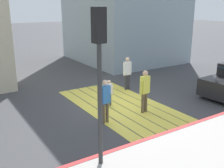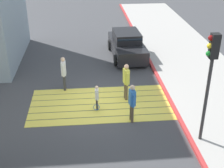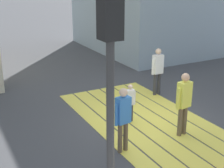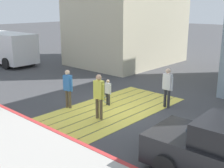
{
  "view_description": "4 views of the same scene",
  "coord_description": "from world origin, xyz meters",
  "px_view_note": "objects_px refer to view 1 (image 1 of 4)",
  "views": [
    {
      "loc": [
        -9.17,
        6.34,
        4.28
      ],
      "look_at": [
        0.55,
        0.08,
        0.85
      ],
      "focal_mm": 42.9,
      "sensor_mm": 36.0,
      "label": 1
    },
    {
      "loc": [
        0.6,
        12.35,
        7.28
      ],
      "look_at": [
        -0.51,
        0.35,
        1.18
      ],
      "focal_mm": 49.87,
      "sensor_mm": 36.0,
      "label": 2
    },
    {
      "loc": [
        -7.45,
        5.15,
        4.26
      ],
      "look_at": [
        0.45,
        0.93,
        1.19
      ],
      "focal_mm": 52.21,
      "sensor_mm": 36.0,
      "label": 3
    },
    {
      "loc": [
        -8.66,
        -7.83,
        4.27
      ],
      "look_at": [
        0.25,
        0.32,
        1.0
      ],
      "focal_mm": 46.22,
      "sensor_mm": 36.0,
      "label": 4
    }
  ],
  "objects_px": {
    "pedestrian_adult_side": "(105,98)",
    "pedestrian_child_with_racket": "(109,92)",
    "pedestrian_adult_trailing": "(145,88)",
    "traffic_light_corner": "(99,58)",
    "pedestrian_adult_lead": "(127,71)"
  },
  "relations": [
    {
      "from": "pedestrian_adult_lead",
      "to": "pedestrian_adult_trailing",
      "type": "relative_size",
      "value": 0.97
    },
    {
      "from": "pedestrian_adult_trailing",
      "to": "pedestrian_child_with_racket",
      "type": "height_order",
      "value": "pedestrian_adult_trailing"
    },
    {
      "from": "pedestrian_adult_lead",
      "to": "pedestrian_adult_side",
      "type": "height_order",
      "value": "pedestrian_adult_lead"
    },
    {
      "from": "pedestrian_adult_side",
      "to": "pedestrian_child_with_racket",
      "type": "relative_size",
      "value": 1.42
    },
    {
      "from": "traffic_light_corner",
      "to": "pedestrian_adult_trailing",
      "type": "height_order",
      "value": "traffic_light_corner"
    },
    {
      "from": "traffic_light_corner",
      "to": "pedestrian_child_with_racket",
      "type": "xyz_separation_m",
      "value": [
        3.75,
        -2.64,
        -2.38
      ]
    },
    {
      "from": "pedestrian_child_with_racket",
      "to": "traffic_light_corner",
      "type": "bearing_deg",
      "value": 144.9
    },
    {
      "from": "pedestrian_adult_trailing",
      "to": "pedestrian_child_with_racket",
      "type": "relative_size",
      "value": 1.5
    },
    {
      "from": "pedestrian_adult_lead",
      "to": "pedestrian_adult_side",
      "type": "xyz_separation_m",
      "value": [
        -2.9,
        3.11,
        -0.03
      ]
    },
    {
      "from": "pedestrian_adult_lead",
      "to": "pedestrian_adult_side",
      "type": "relative_size",
      "value": 1.03
    },
    {
      "from": "traffic_light_corner",
      "to": "pedestrian_adult_trailing",
      "type": "relative_size",
      "value": 2.38
    },
    {
      "from": "pedestrian_adult_trailing",
      "to": "traffic_light_corner",
      "type": "bearing_deg",
      "value": 124.09
    },
    {
      "from": "pedestrian_adult_side",
      "to": "pedestrian_child_with_racket",
      "type": "xyz_separation_m",
      "value": [
        1.39,
        -1.03,
        -0.32
      ]
    },
    {
      "from": "pedestrian_adult_lead",
      "to": "pedestrian_child_with_racket",
      "type": "bearing_deg",
      "value": 125.99
    },
    {
      "from": "pedestrian_adult_lead",
      "to": "pedestrian_adult_side",
      "type": "distance_m",
      "value": 4.25
    }
  ]
}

